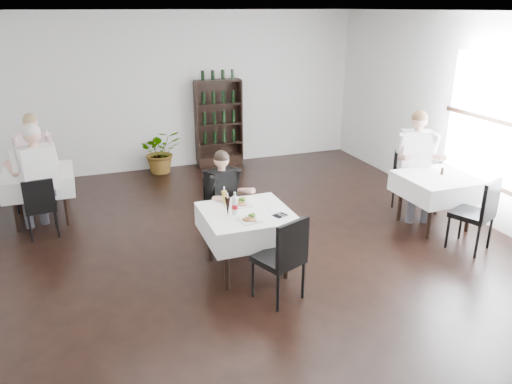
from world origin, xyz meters
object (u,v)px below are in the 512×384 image
(wine_shelf, at_px, (219,124))
(main_table, at_px, (247,223))
(diner_main, at_px, (225,194))
(potted_tree, at_px, (161,151))

(wine_shelf, bearing_deg, main_table, -101.78)
(main_table, bearing_deg, diner_main, 95.93)
(diner_main, bearing_deg, potted_tree, 93.84)
(potted_tree, xyz_separation_m, diner_main, (0.24, -3.55, 0.35))
(wine_shelf, relative_size, diner_main, 1.30)
(main_table, height_order, diner_main, diner_main)
(diner_main, bearing_deg, main_table, -84.07)
(wine_shelf, bearing_deg, diner_main, -104.78)
(main_table, bearing_deg, wine_shelf, 78.22)
(main_table, relative_size, diner_main, 0.77)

